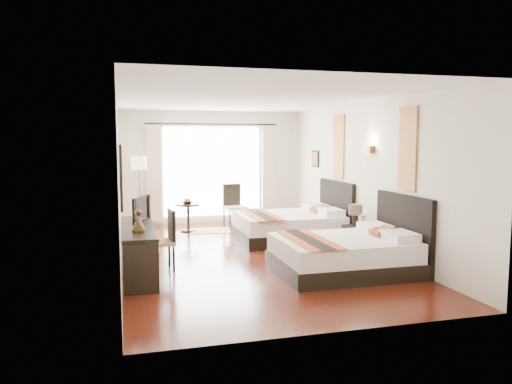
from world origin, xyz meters
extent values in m
cube|color=#3C1B0B|center=(0.00, 0.00, -0.01)|extent=(4.50, 7.50, 0.01)
cube|color=white|center=(0.00, 0.00, 2.79)|extent=(4.50, 7.50, 0.02)
cube|color=silver|center=(2.25, 0.00, 1.40)|extent=(0.01, 7.50, 2.80)
cube|color=silver|center=(-2.25, 0.00, 1.40)|extent=(0.01, 7.50, 2.80)
cube|color=silver|center=(0.00, 3.75, 1.40)|extent=(4.50, 0.01, 2.80)
cube|color=silver|center=(0.00, -3.75, 1.40)|extent=(4.50, 0.01, 2.80)
cube|color=white|center=(0.00, 3.73, 1.30)|extent=(2.40, 0.02, 2.20)
cube|color=white|center=(0.00, 3.67, 1.30)|extent=(2.30, 0.02, 2.10)
cube|color=beige|center=(-1.45, 3.63, 1.28)|extent=(0.35, 0.14, 2.35)
cube|color=beige|center=(1.45, 3.63, 1.28)|extent=(0.35, 0.14, 2.35)
cube|color=maroon|center=(2.23, -1.51, 1.95)|extent=(0.03, 0.50, 1.35)
cube|color=maroon|center=(2.23, 1.11, 1.95)|extent=(0.03, 0.50, 1.35)
cube|color=#3F2C16|center=(2.19, -0.35, 1.92)|extent=(0.10, 0.14, 0.14)
cube|color=black|center=(-2.22, -0.73, 1.55)|extent=(0.04, 1.25, 0.95)
cube|color=white|center=(-2.19, -0.73, 1.55)|extent=(0.01, 1.12, 0.82)
cube|color=black|center=(1.12, -1.51, 0.13)|extent=(2.07, 1.62, 0.25)
cube|color=silver|center=(1.12, -1.51, 0.40)|extent=(2.01, 1.58, 0.30)
cube|color=black|center=(2.20, -1.51, 0.61)|extent=(0.08, 1.62, 1.21)
cube|color=#AB4E1B|center=(0.54, -1.51, 0.56)|extent=(0.56, 1.68, 0.02)
cube|color=black|center=(1.11, 1.11, 0.13)|extent=(2.09, 1.63, 0.26)
cube|color=silver|center=(1.11, 1.11, 0.41)|extent=(2.03, 1.59, 0.31)
cube|color=black|center=(2.20, 1.11, 0.61)|extent=(0.08, 1.63, 1.23)
cube|color=#AB4E1B|center=(0.53, 1.11, 0.57)|extent=(0.56, 1.69, 0.02)
cube|color=black|center=(1.98, -0.35, 0.25)|extent=(0.43, 0.53, 0.51)
cylinder|color=black|center=(1.98, -0.24, 0.61)|extent=(0.11, 0.11, 0.21)
cylinder|color=#3D301D|center=(1.98, -0.24, 0.80)|extent=(0.25, 0.25, 0.19)
imported|color=black|center=(2.02, -0.47, 0.57)|extent=(0.17, 0.17, 0.15)
cube|color=black|center=(-1.99, -0.73, 0.38)|extent=(0.50, 2.20, 0.76)
imported|color=black|center=(-1.97, -0.23, 0.96)|extent=(0.38, 0.70, 0.42)
cube|color=beige|center=(-1.65, -0.62, 0.45)|extent=(0.50, 0.50, 0.06)
cube|color=black|center=(-1.45, -0.60, 0.73)|extent=(0.09, 0.43, 0.50)
cylinder|color=black|center=(-1.81, 3.11, 0.02)|extent=(0.26, 0.26, 0.03)
cylinder|color=#3F2C16|center=(-1.81, 3.11, 0.76)|extent=(0.03, 0.03, 1.47)
cylinder|color=beige|center=(-1.81, 3.11, 1.57)|extent=(0.35, 0.35, 0.30)
cylinder|color=black|center=(-0.75, 2.73, 0.32)|extent=(0.55, 0.55, 0.64)
imported|color=#4D281B|center=(-0.77, 2.74, 0.67)|extent=(0.29, 0.29, 0.06)
cube|color=beige|center=(0.40, 2.94, 0.48)|extent=(0.54, 0.54, 0.06)
cube|color=black|center=(0.37, 3.15, 0.77)|extent=(0.45, 0.12, 0.53)
cube|color=tan|center=(-0.15, 2.60, 0.01)|extent=(1.20, 0.88, 0.01)
camera|label=1|loc=(-2.22, -8.60, 2.10)|focal=35.00mm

